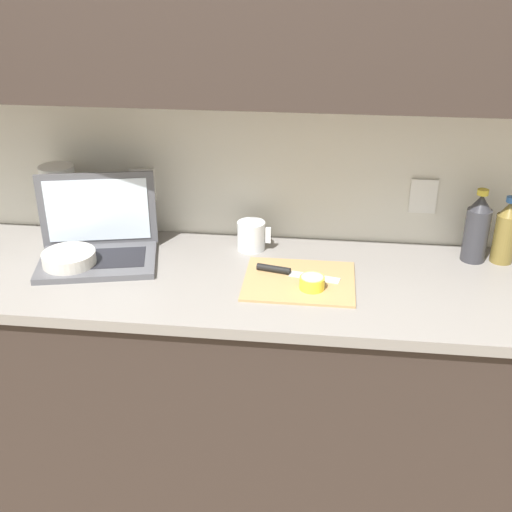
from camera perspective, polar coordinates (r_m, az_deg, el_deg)
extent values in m
plane|color=#847056|center=(2.60, -3.88, -19.31)|extent=(12.00, 12.00, 0.00)
cube|color=silver|center=(2.24, -3.27, 11.86)|extent=(5.20, 0.06, 2.60)
cube|color=white|center=(2.33, -10.04, 6.27)|extent=(0.09, 0.01, 0.12)
cube|color=white|center=(2.26, 14.64, 5.17)|extent=(0.09, 0.01, 0.12)
cube|color=#332823|center=(2.32, -4.19, -11.79)|extent=(2.33, 0.59, 0.86)
cube|color=gray|center=(2.07, -4.59, -1.99)|extent=(2.40, 0.63, 0.03)
cube|color=#515156|center=(2.18, -13.89, -0.47)|extent=(0.43, 0.34, 0.02)
cube|color=black|center=(2.17, -13.92, -0.22)|extent=(0.34, 0.22, 0.00)
cube|color=#515156|center=(2.24, -13.90, 4.02)|extent=(0.38, 0.10, 0.26)
cube|color=silver|center=(2.23, -13.92, 3.97)|extent=(0.33, 0.08, 0.22)
cube|color=tan|center=(2.01, 3.86, -2.23)|extent=(0.35, 0.29, 0.01)
cube|color=silver|center=(2.02, 5.22, -1.96)|extent=(0.16, 0.07, 0.00)
cylinder|color=black|center=(2.05, 1.58, -1.14)|extent=(0.11, 0.05, 0.02)
cylinder|color=yellow|center=(1.95, 5.00, -2.40)|extent=(0.08, 0.08, 0.04)
cylinder|color=#F4EAA3|center=(1.94, 5.02, -1.87)|extent=(0.07, 0.07, 0.00)
cylinder|color=#333338|center=(2.23, 18.96, 1.76)|extent=(0.08, 0.08, 0.18)
cone|color=#333338|center=(2.19, 19.39, 4.52)|extent=(0.07, 0.07, 0.05)
cylinder|color=gold|center=(2.18, 19.53, 5.37)|extent=(0.04, 0.04, 0.02)
cylinder|color=olive|center=(2.26, 21.21, 1.45)|extent=(0.07, 0.07, 0.16)
cone|color=olive|center=(2.22, 21.65, 3.92)|extent=(0.07, 0.07, 0.05)
cylinder|color=#3366B2|center=(2.21, 21.78, 4.68)|extent=(0.03, 0.03, 0.02)
cylinder|color=silver|center=(2.20, -0.43, 1.82)|extent=(0.10, 0.10, 0.10)
cube|color=silver|center=(2.20, 1.07, 1.87)|extent=(0.02, 0.01, 0.06)
cylinder|color=beige|center=(2.16, -16.26, -0.42)|extent=(0.17, 0.17, 0.06)
cylinder|color=white|center=(2.37, -16.97, 4.60)|extent=(0.12, 0.12, 0.27)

